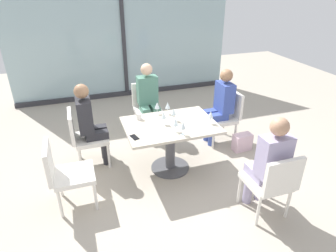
{
  "coord_description": "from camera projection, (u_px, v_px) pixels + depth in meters",
  "views": [
    {
      "loc": [
        -1.16,
        -3.37,
        2.53
      ],
      "look_at": [
        0.0,
        0.1,
        0.65
      ],
      "focal_mm": 31.14,
      "sensor_mm": 36.0,
      "label": 1
    }
  ],
  "objects": [
    {
      "name": "ground_plane",
      "position": [
        170.0,
        168.0,
        4.33
      ],
      "size": [
        12.0,
        12.0,
        0.0
      ],
      "primitive_type": "plane",
      "color": "#A89E8E"
    },
    {
      "name": "window_wall_backdrop",
      "position": [
        124.0,
        43.0,
        6.47
      ],
      "size": [
        4.92,
        0.1,
        2.7
      ],
      "color": "#9BB7BC",
      "rests_on": "ground_plane"
    },
    {
      "name": "dining_table_main",
      "position": [
        170.0,
        136.0,
        4.08
      ],
      "size": [
        1.25,
        0.9,
        0.73
      ],
      "color": "#BCB29E",
      "rests_on": "ground_plane"
    },
    {
      "name": "chair_near_window",
      "position": [
        147.0,
        105.0,
        5.17
      ],
      "size": [
        0.46,
        0.51,
        0.87
      ],
      "color": "silver",
      "rests_on": "ground_plane"
    },
    {
      "name": "chair_far_right",
      "position": [
        225.0,
        114.0,
        4.85
      ],
      "size": [
        0.5,
        0.46,
        0.87
      ],
      "color": "silver",
      "rests_on": "ground_plane"
    },
    {
      "name": "chair_front_right",
      "position": [
        272.0,
        181.0,
        3.25
      ],
      "size": [
        0.46,
        0.5,
        0.87
      ],
      "color": "silver",
      "rests_on": "ground_plane"
    },
    {
      "name": "chair_far_left",
      "position": [
        84.0,
        135.0,
        4.2
      ],
      "size": [
        0.5,
        0.46,
        0.87
      ],
      "color": "silver",
      "rests_on": "ground_plane"
    },
    {
      "name": "chair_side_end",
      "position": [
        65.0,
        171.0,
        3.42
      ],
      "size": [
        0.5,
        0.46,
        0.87
      ],
      "color": "silver",
      "rests_on": "ground_plane"
    },
    {
      "name": "person_near_window",
      "position": [
        148.0,
        97.0,
        4.98
      ],
      "size": [
        0.34,
        0.39,
        1.26
      ],
      "color": "#4C7F6B",
      "rests_on": "ground_plane"
    },
    {
      "name": "person_far_right",
      "position": [
        221.0,
        103.0,
        4.72
      ],
      "size": [
        0.39,
        0.34,
        1.26
      ],
      "color": "#384C9E",
      "rests_on": "ground_plane"
    },
    {
      "name": "person_front_right",
      "position": [
        269.0,
        161.0,
        3.25
      ],
      "size": [
        0.34,
        0.39,
        1.26
      ],
      "color": "#9E93B7",
      "rests_on": "ground_plane"
    },
    {
      "name": "person_far_left",
      "position": [
        90.0,
        121.0,
        4.14
      ],
      "size": [
        0.39,
        0.34,
        1.26
      ],
      "color": "#28282D",
      "rests_on": "ground_plane"
    },
    {
      "name": "wine_glass_0",
      "position": [
        183.0,
        126.0,
        3.66
      ],
      "size": [
        0.07,
        0.07,
        0.18
      ],
      "color": "silver",
      "rests_on": "dining_table_main"
    },
    {
      "name": "wine_glass_1",
      "position": [
        174.0,
        112.0,
        4.04
      ],
      "size": [
        0.07,
        0.07,
        0.18
      ],
      "color": "silver",
      "rests_on": "dining_table_main"
    },
    {
      "name": "wine_glass_2",
      "position": [
        176.0,
        122.0,
        3.74
      ],
      "size": [
        0.07,
        0.07,
        0.18
      ],
      "color": "silver",
      "rests_on": "dining_table_main"
    },
    {
      "name": "wine_glass_3",
      "position": [
        163.0,
        115.0,
        3.93
      ],
      "size": [
        0.07,
        0.07,
        0.18
      ],
      "color": "silver",
      "rests_on": "dining_table_main"
    },
    {
      "name": "wine_glass_4",
      "position": [
        157.0,
        106.0,
        4.23
      ],
      "size": [
        0.07,
        0.07,
        0.18
      ],
      "color": "silver",
      "rests_on": "dining_table_main"
    },
    {
      "name": "wine_glass_5",
      "position": [
        168.0,
        106.0,
        4.23
      ],
      "size": [
        0.07,
        0.07,
        0.18
      ],
      "color": "silver",
      "rests_on": "dining_table_main"
    },
    {
      "name": "wine_glass_6",
      "position": [
        211.0,
        115.0,
        3.95
      ],
      "size": [
        0.07,
        0.07,
        0.18
      ],
      "color": "silver",
      "rests_on": "dining_table_main"
    },
    {
      "name": "coffee_cup",
      "position": [
        139.0,
        116.0,
        4.11
      ],
      "size": [
        0.08,
        0.08,
        0.09
      ],
      "primitive_type": "cylinder",
      "color": "white",
      "rests_on": "dining_table_main"
    },
    {
      "name": "cell_phone_on_table",
      "position": [
        135.0,
        137.0,
        3.66
      ],
      "size": [
        0.1,
        0.16,
        0.01
      ],
      "primitive_type": "cube",
      "rotation": [
        0.0,
        0.0,
        0.25
      ],
      "color": "black",
      "rests_on": "dining_table_main"
    },
    {
      "name": "handbag_0",
      "position": [
        168.0,
        133.0,
        5.0
      ],
      "size": [
        0.31,
        0.18,
        0.28
      ],
      "primitive_type": "cube",
      "rotation": [
        0.0,
        0.0,
        -0.08
      ],
      "color": "silver",
      "rests_on": "ground_plane"
    },
    {
      "name": "handbag_1",
      "position": [
        242.0,
        142.0,
        4.72
      ],
      "size": [
        0.31,
        0.18,
        0.28
      ],
      "primitive_type": "cube",
      "rotation": [
        0.0,
        0.0,
        0.07
      ],
      "color": "beige",
      "rests_on": "ground_plane"
    }
  ]
}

